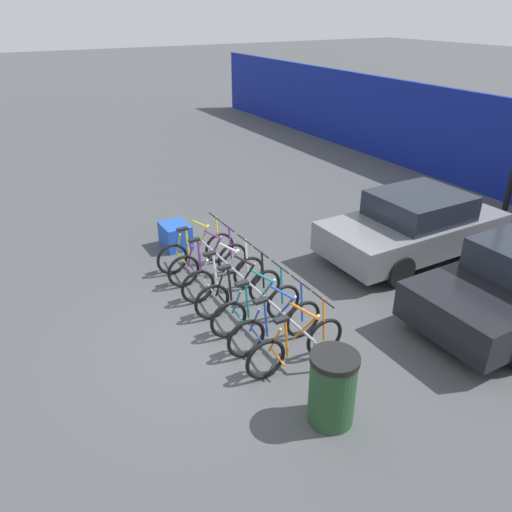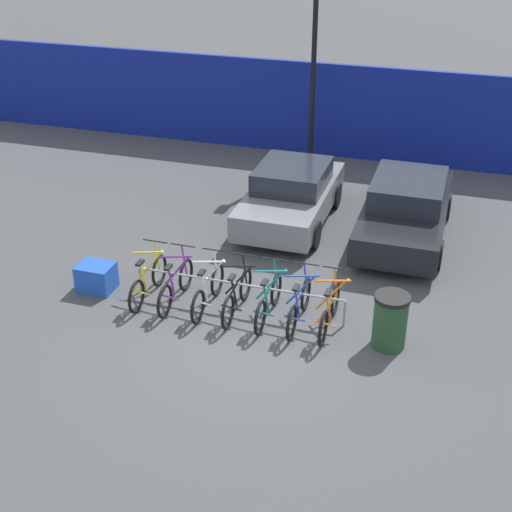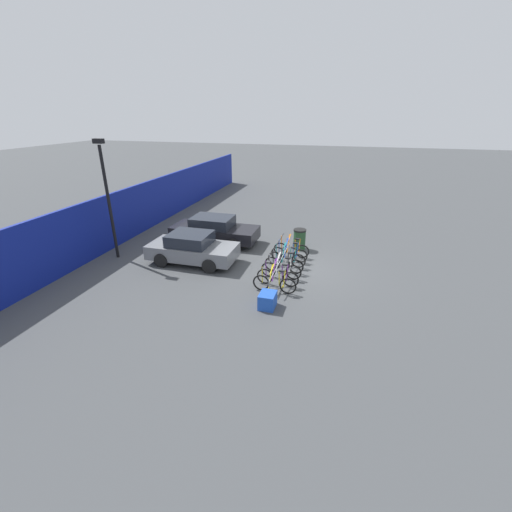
# 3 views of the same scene
# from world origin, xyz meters

# --- Properties ---
(ground_plane) EXTENTS (120.00, 120.00, 0.00)m
(ground_plane) POSITION_xyz_m (0.00, 0.00, 0.00)
(ground_plane) COLOR #424447
(hoarding_wall) EXTENTS (36.00, 0.16, 2.70)m
(hoarding_wall) POSITION_xyz_m (0.00, 9.50, 1.35)
(hoarding_wall) COLOR navy
(hoarding_wall) RESTS_ON ground
(bike_rack) EXTENTS (4.17, 0.04, 0.57)m
(bike_rack) POSITION_xyz_m (-0.63, 0.68, 0.49)
(bike_rack) COLOR gray
(bike_rack) RESTS_ON ground
(bicycle_yellow) EXTENTS (0.68, 1.71, 1.05)m
(bicycle_yellow) POSITION_xyz_m (-2.44, 0.53, 0.38)
(bicycle_yellow) COLOR black
(bicycle_yellow) RESTS_ON ground
(bicycle_purple) EXTENTS (0.68, 1.71, 1.05)m
(bicycle_purple) POSITION_xyz_m (-1.86, 0.53, 0.38)
(bicycle_purple) COLOR black
(bicycle_purple) RESTS_ON ground
(bicycle_white) EXTENTS (0.68, 1.71, 1.05)m
(bicycle_white) POSITION_xyz_m (-1.19, 0.53, 0.38)
(bicycle_white) COLOR black
(bicycle_white) RESTS_ON ground
(bicycle_black) EXTENTS (0.68, 1.71, 1.05)m
(bicycle_black) POSITION_xyz_m (-0.60, 0.53, 0.38)
(bicycle_black) COLOR black
(bicycle_black) RESTS_ON ground
(bicycle_teal) EXTENTS (0.68, 1.71, 1.05)m
(bicycle_teal) POSITION_xyz_m (0.02, 0.53, 0.38)
(bicycle_teal) COLOR black
(bicycle_teal) RESTS_ON ground
(bicycle_blue) EXTENTS (0.68, 1.71, 1.05)m
(bicycle_blue) POSITION_xyz_m (0.61, 0.53, 0.38)
(bicycle_blue) COLOR black
(bicycle_blue) RESTS_ON ground
(bicycle_orange) EXTENTS (0.68, 1.71, 1.05)m
(bicycle_orange) POSITION_xyz_m (1.19, 0.53, 0.38)
(bicycle_orange) COLOR black
(bicycle_orange) RESTS_ON ground
(car_grey) EXTENTS (1.91, 3.98, 1.40)m
(car_grey) POSITION_xyz_m (-0.67, 4.77, 0.69)
(car_grey) COLOR slate
(car_grey) RESTS_ON ground
(car_black) EXTENTS (1.91, 4.50, 1.40)m
(car_black) POSITION_xyz_m (2.03, 4.78, 0.69)
(car_black) COLOR black
(car_black) RESTS_ON ground
(lamp_post) EXTENTS (0.24, 0.44, 5.38)m
(lamp_post) POSITION_xyz_m (-1.09, 8.50, 3.04)
(lamp_post) COLOR black
(lamp_post) RESTS_ON ground
(trash_bin) EXTENTS (0.63, 0.63, 1.03)m
(trash_bin) POSITION_xyz_m (2.31, 0.32, 0.52)
(trash_bin) COLOR #234728
(trash_bin) RESTS_ON ground
(cargo_crate) EXTENTS (0.70, 0.56, 0.55)m
(cargo_crate) POSITION_xyz_m (-3.58, 0.51, 0.28)
(cargo_crate) COLOR blue
(cargo_crate) RESTS_ON ground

